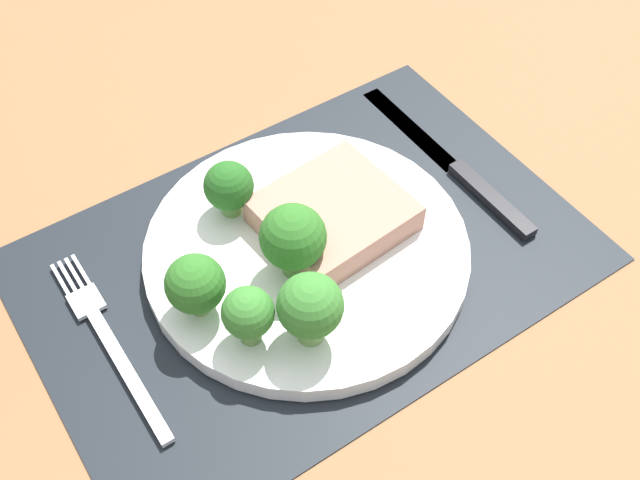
{
  "coord_description": "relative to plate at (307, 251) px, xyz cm",
  "views": [
    {
      "loc": [
        -21.09,
        -33.35,
        51.33
      ],
      "look_at": [
        1.18,
        -0.2,
        1.9
      ],
      "focal_mm": 43.59,
      "sensor_mm": 36.0,
      "label": 1
    }
  ],
  "objects": [
    {
      "name": "ground_plane",
      "position": [
        0.0,
        0.0,
        -2.6
      ],
      "size": [
        140.0,
        110.0,
        3.0
      ],
      "primitive_type": "cube",
      "color": "brown"
    },
    {
      "name": "knife",
      "position": [
        16.82,
        0.53,
        -0.5
      ],
      "size": [
        1.8,
        23.0,
        0.8
      ],
      "rotation": [
        0.0,
        0.0,
        0.05
      ],
      "color": "black",
      "rests_on": "placemat"
    },
    {
      "name": "broccoli_center",
      "position": [
        -3.21,
        6.62,
        3.72
      ],
      "size": [
        4.16,
        4.16,
        5.12
      ],
      "color": "#6B994C",
      "rests_on": "plate"
    },
    {
      "name": "steak",
      "position": [
        3.02,
        0.59,
        2.09
      ],
      "size": [
        11.92,
        11.03,
        2.58
      ],
      "primitive_type": "cube",
      "rotation": [
        0.0,
        0.0,
        0.09
      ],
      "color": "tan",
      "rests_on": "plate"
    },
    {
      "name": "placemat",
      "position": [
        0.0,
        0.0,
        -0.95
      ],
      "size": [
        45.14,
        30.65,
        0.3
      ],
      "primitive_type": "cube",
      "color": "black",
      "rests_on": "ground_plane"
    },
    {
      "name": "plate",
      "position": [
        0.0,
        0.0,
        0.0
      ],
      "size": [
        26.67,
        26.67,
        1.6
      ],
      "primitive_type": "cylinder",
      "color": "white",
      "rests_on": "placemat"
    },
    {
      "name": "broccoli_back_left",
      "position": [
        -4.52,
        -7.44,
        4.62
      ],
      "size": [
        4.86,
        4.86,
        6.44
      ],
      "color": "#6B994C",
      "rests_on": "plate"
    },
    {
      "name": "broccoli_near_fork",
      "position": [
        -8.27,
        -5.08,
        3.96
      ],
      "size": [
        3.89,
        3.89,
        5.27
      ],
      "color": "#5B8942",
      "rests_on": "plate"
    },
    {
      "name": "fork",
      "position": [
        -17.07,
        1.42,
        -0.55
      ],
      "size": [
        2.4,
        19.2,
        0.5
      ],
      "rotation": [
        0.0,
        0.0,
        0.04
      ],
      "color": "silver",
      "rests_on": "placemat"
    },
    {
      "name": "broccoli_front_edge",
      "position": [
        -2.19,
        -1.55,
        4.73
      ],
      "size": [
        5.19,
        5.19,
        6.68
      ],
      "color": "#5B8942",
      "rests_on": "plate"
    },
    {
      "name": "broccoli_near_steak",
      "position": [
        -10.18,
        -0.7,
        3.97
      ],
      "size": [
        4.56,
        4.56,
        5.52
      ],
      "color": "#6B994C",
      "rests_on": "plate"
    }
  ]
}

